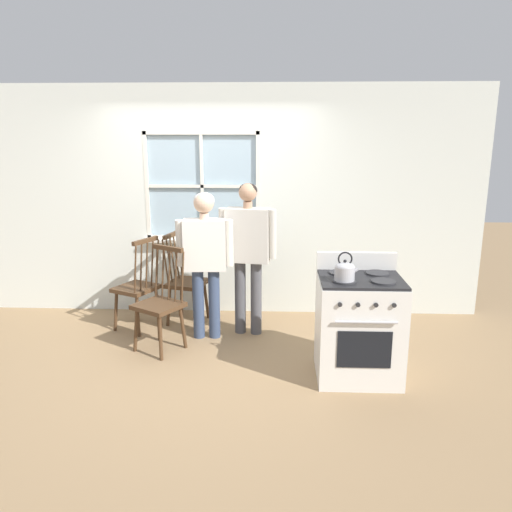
% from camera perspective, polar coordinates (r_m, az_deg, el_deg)
% --- Properties ---
extents(ground_plane, '(16.00, 16.00, 0.00)m').
position_cam_1_polar(ground_plane, '(5.01, -6.91, -11.57)').
color(ground_plane, '#937551').
extents(wall_back, '(6.40, 0.16, 2.70)m').
position_cam_1_polar(wall_back, '(5.97, -5.07, 5.98)').
color(wall_back, silver).
rests_on(wall_back, ground_plane).
extents(chair_by_window, '(0.54, 0.55, 1.05)m').
position_cam_1_polar(chair_by_window, '(5.69, -13.37, -3.61)').
color(chair_by_window, '#4C331E').
rests_on(chair_by_window, ground_plane).
extents(chair_near_wall, '(0.57, 0.56, 1.05)m').
position_cam_1_polar(chair_near_wall, '(5.11, -10.90, -5.50)').
color(chair_near_wall, '#4C331E').
rests_on(chair_near_wall, ground_plane).
extents(chair_center_cluster, '(0.49, 0.51, 1.05)m').
position_cam_1_polar(chair_center_cluster, '(5.80, -8.08, -3.04)').
color(chair_center_cluster, '#4C331E').
rests_on(chair_center_cluster, ground_plane).
extents(person_elderly_left, '(0.60, 0.24, 1.56)m').
position_cam_1_polar(person_elderly_left, '(5.20, -5.85, 0.61)').
color(person_elderly_left, '#384766').
rests_on(person_elderly_left, ground_plane).
extents(person_teen_center, '(0.62, 0.28, 1.64)m').
position_cam_1_polar(person_teen_center, '(5.29, -0.92, 1.31)').
color(person_teen_center, '#4C4C51').
rests_on(person_teen_center, ground_plane).
extents(stove, '(0.73, 0.68, 1.08)m').
position_cam_1_polar(stove, '(4.57, 11.64, -7.88)').
color(stove, white).
rests_on(stove, ground_plane).
extents(kettle, '(0.21, 0.17, 0.25)m').
position_cam_1_polar(kettle, '(4.25, 10.11, -1.63)').
color(kettle, '#B7B7BC').
rests_on(kettle, stove).
extents(potted_plant, '(0.16, 0.16, 0.26)m').
position_cam_1_polar(potted_plant, '(5.98, -7.54, 2.49)').
color(potted_plant, beige).
rests_on(potted_plant, wall_back).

